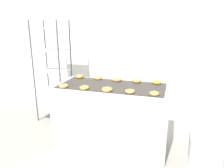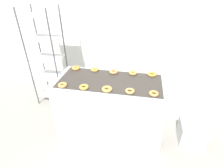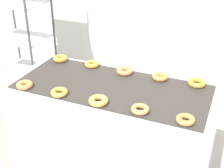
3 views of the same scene
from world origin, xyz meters
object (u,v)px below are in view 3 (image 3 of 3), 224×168
donut_near_left (59,92)px  donut_near_center (98,101)px  donut_near_leftmost (25,85)px  donut_far_right (160,77)px  donut_near_rightmost (186,120)px  donut_far_center (125,71)px  fryer_machine (112,135)px  donut_far_rightmost (197,83)px  donut_far_left (92,64)px  donut_far_leftmost (61,59)px  baking_rack_cart (23,38)px  donut_near_right (140,109)px

donut_near_left → donut_near_center: size_ratio=0.91×
donut_near_leftmost → donut_far_right: donut_far_right is taller
donut_near_rightmost → donut_far_center: size_ratio=0.89×
donut_near_center → donut_far_center: bearing=90.2°
fryer_machine → donut_near_left: 0.63m
donut_near_left → donut_far_rightmost: bearing=31.0°
donut_near_center → donut_far_right: bearing=60.5°
fryer_machine → donut_far_left: (-0.30, 0.27, 0.48)m
donut_far_center → donut_far_rightmost: size_ratio=1.01×
donut_near_left → donut_far_center: bearing=58.9°
donut_far_leftmost → donut_far_right: 0.92m
fryer_machine → donut_near_center: donut_near_center is taller
donut_near_rightmost → donut_far_rightmost: 0.52m
donut_near_center → donut_far_left: donut_near_center is taller
donut_near_left → baking_rack_cart: bearing=138.5°
donut_far_right → donut_near_left: bearing=-139.2°
fryer_machine → donut_far_right: (0.30, 0.26, 0.49)m
baking_rack_cart → donut_far_center: size_ratio=13.20×
donut_far_left → donut_near_rightmost: bearing=-29.9°
donut_far_left → donut_far_rightmost: size_ratio=0.93×
donut_near_leftmost → donut_near_right: (0.91, 0.02, -0.00)m
donut_near_leftmost → donut_near_right: 0.91m
donut_near_leftmost → donut_far_rightmost: bearing=24.4°
donut_far_leftmost → fryer_machine: bearing=-23.1°
fryer_machine → donut_far_leftmost: bearing=156.9°
donut_near_center → donut_far_leftmost: size_ratio=1.07×
baking_rack_cart → donut_far_leftmost: size_ratio=14.03×
baking_rack_cart → donut_far_left: (1.00, -0.35, 0.02)m
donut_far_leftmost → donut_far_right: size_ratio=1.02×
donut_near_left → donut_near_center: (0.31, 0.00, 0.00)m
donut_near_leftmost → donut_far_leftmost: size_ratio=0.96×
donut_far_center → baking_rack_cart: bearing=164.1°
donut_near_right → donut_far_rightmost: 0.59m
donut_near_left → donut_far_right: bearing=40.8°
donut_far_left → donut_far_rightmost: (0.89, 0.00, 0.00)m
baking_rack_cart → donut_near_center: baking_rack_cart is taller
fryer_machine → donut_near_right: 0.62m
donut_near_right → donut_far_leftmost: (-0.92, 0.51, 0.00)m
donut_near_rightmost → donut_far_center: (-0.60, 0.50, 0.00)m
fryer_machine → baking_rack_cart: (-1.30, 0.62, 0.46)m
baking_rack_cart → donut_far_rightmost: bearing=-10.5°
fryer_machine → donut_near_leftmost: size_ratio=12.70×
donut_near_left → fryer_machine: bearing=41.2°
donut_far_right → fryer_machine: bearing=-139.6°
donut_near_rightmost → donut_far_right: (-0.30, 0.51, 0.00)m
baking_rack_cart → donut_far_right: 1.65m
donut_far_right → donut_far_left: bearing=179.1°
donut_near_leftmost → donut_near_left: size_ratio=0.98×
donut_near_right → donut_near_rightmost: bearing=-0.5°
donut_near_rightmost → donut_far_left: size_ratio=0.96×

